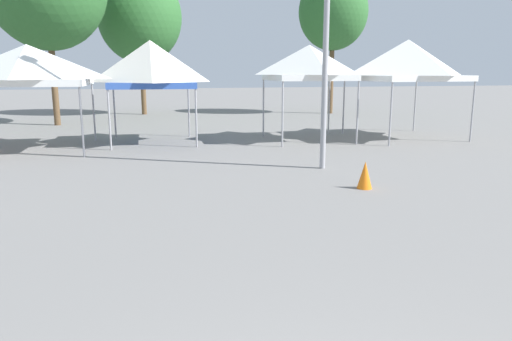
{
  "coord_description": "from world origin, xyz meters",
  "views": [
    {
      "loc": [
        -0.98,
        -1.14,
        2.43
      ],
      "look_at": [
        0.38,
        4.09,
        1.3
      ],
      "focal_mm": 33.47,
      "sensor_mm": 36.0,
      "label": 1
    }
  ],
  "objects": [
    {
      "name": "tree_behind_tents_right",
      "position": [
        -0.27,
        27.13,
        5.37
      ],
      "size": [
        4.59,
        4.59,
        7.9
      ],
      "color": "brown",
      "rests_on": "ground"
    },
    {
      "name": "canopy_tent_far_left",
      "position": [
        5.1,
        14.88,
        2.72
      ],
      "size": [
        2.83,
        2.83,
        3.33
      ],
      "color": "#9E9EA3",
      "rests_on": "ground"
    },
    {
      "name": "canopy_tent_center",
      "position": [
        8.78,
        14.6,
        2.82
      ],
      "size": [
        3.6,
        3.6,
        3.55
      ],
      "color": "#9E9EA3",
      "rests_on": "ground"
    },
    {
      "name": "canopy_tent_behind_center",
      "position": [
        -0.27,
        15.63,
        2.66
      ],
      "size": [
        2.91,
        2.91,
        3.45
      ],
      "color": "#9E9EA3",
      "rests_on": "ground"
    },
    {
      "name": "tree_behind_tents_center",
      "position": [
        10.35,
        25.03,
        5.71
      ],
      "size": [
        3.9,
        3.9,
        7.87
      ],
      "color": "brown",
      "rests_on": "ground"
    },
    {
      "name": "canopy_tent_behind_right",
      "position": [
        -3.95,
        14.9,
        2.61
      ],
      "size": [
        3.54,
        3.54,
        3.23
      ],
      "color": "#9E9EA3",
      "rests_on": "ground"
    },
    {
      "name": "traffic_cone_near_barrier",
      "position": [
        3.7,
        7.75,
        0.29
      ],
      "size": [
        0.32,
        0.32,
        0.58
      ],
      "primitive_type": "cone",
      "color": "orange",
      "rests_on": "ground"
    }
  ]
}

